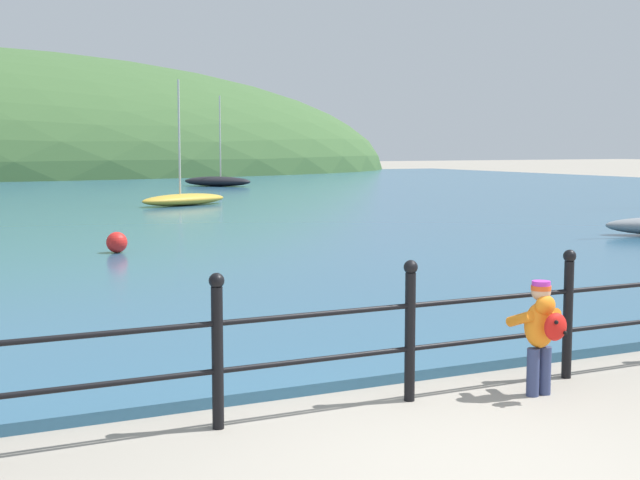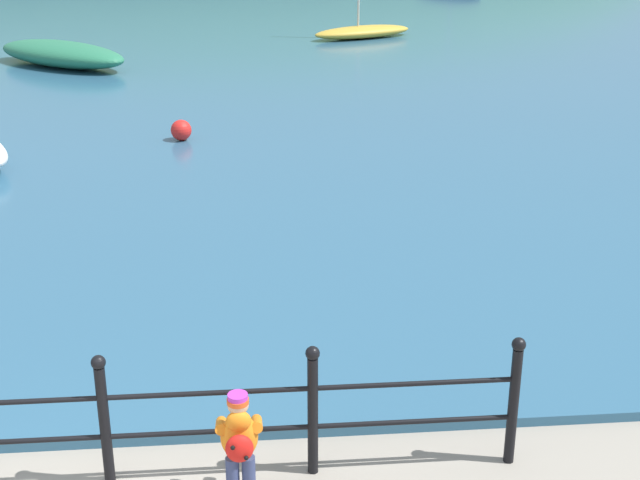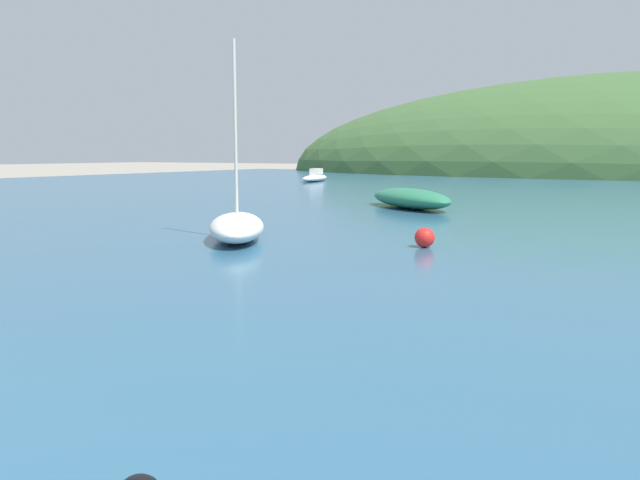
{
  "view_description": "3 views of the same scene",
  "coord_description": "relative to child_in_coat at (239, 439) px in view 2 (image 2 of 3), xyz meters",
  "views": [
    {
      "loc": [
        -3.51,
        -4.82,
        2.17
      ],
      "look_at": [
        0.69,
        3.82,
        1.14
      ],
      "focal_mm": 50.0,
      "sensor_mm": 36.0,
      "label": 1
    },
    {
      "loc": [
        1.62,
        -4.87,
        4.65
      ],
      "look_at": [
        2.46,
        4.72,
        0.86
      ],
      "focal_mm": 50.0,
      "sensor_mm": 36.0,
      "label": 2
    },
    {
      "loc": [
        4.92,
        0.52,
        1.97
      ],
      "look_at": [
        1.41,
        6.42,
        1.02
      ],
      "focal_mm": 35.0,
      "sensor_mm": 36.0,
      "label": 3
    }
  ],
  "objects": [
    {
      "name": "water",
      "position": [
        -1.51,
        30.86,
        -0.56
      ],
      "size": [
        80.0,
        60.0,
        0.1
      ],
      "primitive_type": "cube",
      "color": "#2D5B7A",
      "rests_on": "ground"
    },
    {
      "name": "child_in_coat",
      "position": [
        0.0,
        0.0,
        0.0
      ],
      "size": [
        0.38,
        0.53,
        1.0
      ],
      "color": "navy",
      "rests_on": "ground"
    },
    {
      "name": "boat_far_left",
      "position": [
        -4.84,
        19.31,
        -0.17
      ],
      "size": [
        4.58,
        4.13,
        0.68
      ],
      "color": "#287551",
      "rests_on": "water"
    },
    {
      "name": "boat_red_dinghy",
      "position": [
        4.13,
        23.59,
        -0.28
      ],
      "size": [
        3.65,
        2.33,
        4.27
      ],
      "color": "gold",
      "rests_on": "water"
    },
    {
      "name": "mooring_buoy",
      "position": [
        -1.1,
        11.07,
        -0.3
      ],
      "size": [
        0.4,
        0.4,
        0.4
      ],
      "primitive_type": "sphere",
      "color": "red",
      "rests_on": "water"
    }
  ]
}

